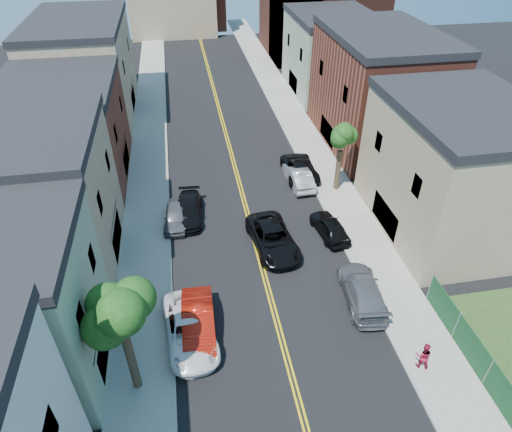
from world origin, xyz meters
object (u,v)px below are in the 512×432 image
white_pickup (189,329)px  black_car_left (189,210)px  grey_car_left (176,216)px  black_car_right (330,227)px  pedestrian_left (123,330)px  dark_car_right_far (299,167)px  red_sedan (198,323)px  pedestrian_right (423,355)px  black_suv_lane (273,238)px  silver_car_right (299,176)px  grey_car_right (362,290)px

white_pickup → black_car_left: 11.56m
grey_car_left → black_car_right: bearing=-10.8°
white_pickup → pedestrian_left: bearing=167.0°
grey_car_left → pedestrian_left: size_ratio=2.60×
white_pickup → dark_car_right_far: white_pickup is taller
pedestrian_left → red_sedan: bearing=-90.7°
pedestrian_right → black_car_left: bearing=-29.2°
red_sedan → pedestrian_right: (11.41, -4.31, 0.16)m
black_car_left → dark_car_right_far: 11.02m
black_suv_lane → pedestrian_left: pedestrian_left is taller
silver_car_right → black_suv_lane: bearing=60.8°
pedestrian_left → silver_car_right: bearing=-42.5°
pedestrian_right → black_suv_lane: bearing=-37.8°
black_car_right → grey_car_right: bearing=82.5°
red_sedan → grey_car_right: red_sedan is taller
white_pickup → black_car_left: (0.58, 11.55, -0.10)m
grey_car_left → black_car_left: size_ratio=0.86×
red_sedan → black_car_left: size_ratio=1.06×
grey_car_right → black_car_right: (0.00, 6.50, -0.06)m
red_sedan → black_car_right: 12.46m
grey_car_left → black_suv_lane: 7.73m
red_sedan → pedestrian_left: size_ratio=3.20×
dark_car_right_far → pedestrian_left: (-14.10, -15.88, 0.17)m
pedestrian_right → red_sedan: bearing=3.9°
grey_car_right → silver_car_right: (-0.52, 13.62, -0.01)m
black_car_left → grey_car_right: size_ratio=0.89×
black_car_right → pedestrian_left: size_ratio=2.66×
silver_car_right → grey_car_left: bearing=17.2°
grey_car_right → dark_car_right_far: size_ratio=0.97×
silver_car_right → pedestrian_right: (1.87, -18.79, 0.23)m
black_car_left → black_car_right: 10.72m
red_sedan → black_car_left: (0.06, 11.23, -0.14)m
grey_car_right → black_car_left: bearing=-40.0°
black_car_right → pedestrian_right: size_ratio=2.50×
pedestrian_left → black_car_right: bearing=-61.9°
dark_car_right_far → pedestrian_left: size_ratio=3.49×
grey_car_left → dark_car_right_far: (10.92, 5.38, 0.07)m
red_sedan → dark_car_right_far: bearing=59.6°
red_sedan → pedestrian_right: bearing=-19.2°
silver_car_right → pedestrian_left: 19.81m
red_sedan → silver_car_right: (9.54, 14.48, -0.07)m
red_sedan → white_pickup: size_ratio=0.88×
grey_car_right → silver_car_right: 13.63m
white_pickup → grey_car_right: bearing=0.5°
grey_car_left → grey_car_right: size_ratio=0.77×
black_car_left → pedestrian_right: (11.35, -15.54, 0.30)m
black_car_right → silver_car_right: size_ratio=0.91×
red_sedan → pedestrian_right: pedestrian_right is taller
silver_car_right → pedestrian_right: pedestrian_right is taller
grey_car_right → black_car_right: bearing=-84.0°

